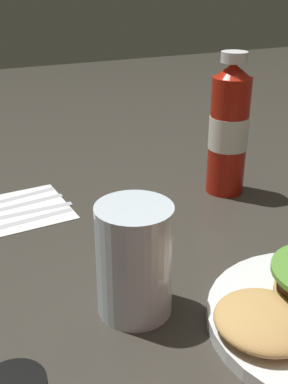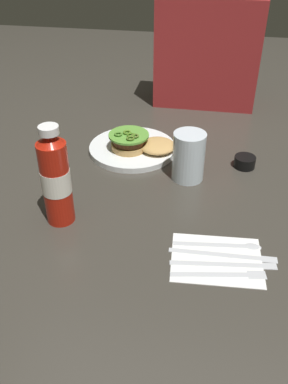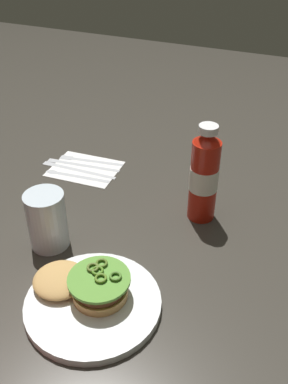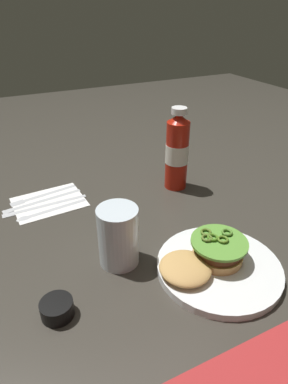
{
  "view_description": "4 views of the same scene",
  "coord_description": "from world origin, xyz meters",
  "px_view_note": "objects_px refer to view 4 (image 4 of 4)",
  "views": [
    {
      "loc": [
        0.19,
        0.43,
        0.35
      ],
      "look_at": [
        -0.07,
        -0.14,
        0.06
      ],
      "focal_mm": 44.47,
      "sensor_mm": 36.0,
      "label": 1
    },
    {
      "loc": [
        0.06,
        -0.89,
        0.6
      ],
      "look_at": [
        -0.07,
        -0.12,
        0.05
      ],
      "focal_mm": 38.72,
      "sensor_mm": 36.0,
      "label": 2
    },
    {
      "loc": [
        -0.46,
        0.6,
        0.63
      ],
      "look_at": [
        -0.14,
        -0.12,
        0.08
      ],
      "focal_mm": 40.29,
      "sensor_mm": 36.0,
      "label": 3
    },
    {
      "loc": [
        0.2,
        0.53,
        0.48
      ],
      "look_at": [
        -0.1,
        -0.1,
        0.07
      ],
      "focal_mm": 30.54,
      "sensor_mm": 36.0,
      "label": 4
    }
  ],
  "objects_px": {
    "dinner_plate": "(219,267)",
    "burger_sandwich": "(206,256)",
    "napkin": "(49,202)",
    "ketchup_bottle": "(177,152)",
    "water_glass": "(118,236)",
    "spoon_utensil": "(42,212)",
    "fork_utensil": "(38,196)",
    "butter_knife": "(38,201)",
    "condiment_cup": "(57,309)",
    "steak_knife": "(40,206)"
  },
  "relations": [
    {
      "from": "ketchup_bottle",
      "to": "fork_utensil",
      "type": "relative_size",
      "value": 1.25
    },
    {
      "from": "spoon_utensil",
      "to": "dinner_plate",
      "type": "bearing_deg",
      "value": 127.69
    },
    {
      "from": "fork_utensil",
      "to": "spoon_utensil",
      "type": "relative_size",
      "value": 1.01
    },
    {
      "from": "condiment_cup",
      "to": "butter_knife",
      "type": "height_order",
      "value": "condiment_cup"
    },
    {
      "from": "dinner_plate",
      "to": "ketchup_bottle",
      "type": "xyz_separation_m",
      "value": [
        -0.1,
        -0.34,
        0.1
      ]
    },
    {
      "from": "napkin",
      "to": "spoon_utensil",
      "type": "relative_size",
      "value": 0.99
    },
    {
      "from": "napkin",
      "to": "butter_knife",
      "type": "relative_size",
      "value": 0.85
    },
    {
      "from": "condiment_cup",
      "to": "spoon_utensil",
      "type": "height_order",
      "value": "condiment_cup"
    },
    {
      "from": "spoon_utensil",
      "to": "napkin",
      "type": "bearing_deg",
      "value": -119.43
    },
    {
      "from": "dinner_plate",
      "to": "burger_sandwich",
      "type": "distance_m",
      "value": 0.04
    },
    {
      "from": "butter_knife",
      "to": "water_glass",
      "type": "bearing_deg",
      "value": 110.3
    },
    {
      "from": "butter_knife",
      "to": "ketchup_bottle",
      "type": "bearing_deg",
      "value": 167.77
    },
    {
      "from": "ketchup_bottle",
      "to": "napkin",
      "type": "distance_m",
      "value": 0.38
    },
    {
      "from": "steak_knife",
      "to": "spoon_utensil",
      "type": "height_order",
      "value": "same"
    },
    {
      "from": "fork_utensil",
      "to": "water_glass",
      "type": "bearing_deg",
      "value": 107.73
    },
    {
      "from": "condiment_cup",
      "to": "butter_knife",
      "type": "xyz_separation_m",
      "value": [
        -0.04,
        -0.39,
        -0.01
      ]
    },
    {
      "from": "napkin",
      "to": "butter_knife",
      "type": "distance_m",
      "value": 0.03
    },
    {
      "from": "dinner_plate",
      "to": "fork_utensil",
      "type": "height_order",
      "value": "dinner_plate"
    },
    {
      "from": "butter_knife",
      "to": "steak_knife",
      "type": "xyz_separation_m",
      "value": [
        -0.0,
        0.03,
        0.0
      ]
    },
    {
      "from": "condiment_cup",
      "to": "fork_utensil",
      "type": "xyz_separation_m",
      "value": [
        -0.04,
        -0.42,
        -0.01
      ]
    },
    {
      "from": "burger_sandwich",
      "to": "condiment_cup",
      "type": "distance_m",
      "value": 0.3
    },
    {
      "from": "dinner_plate",
      "to": "steak_knife",
      "type": "relative_size",
      "value": 1.13
    },
    {
      "from": "dinner_plate",
      "to": "burger_sandwich",
      "type": "xyz_separation_m",
      "value": [
        0.02,
        -0.01,
        0.03
      ]
    },
    {
      "from": "ketchup_bottle",
      "to": "water_glass",
      "type": "relative_size",
      "value": 1.82
    },
    {
      "from": "ketchup_bottle",
      "to": "spoon_utensil",
      "type": "bearing_deg",
      "value": -3.87
    },
    {
      "from": "dinner_plate",
      "to": "napkin",
      "type": "xyz_separation_m",
      "value": [
        0.26,
        -0.41,
        -0.01
      ]
    },
    {
      "from": "spoon_utensil",
      "to": "burger_sandwich",
      "type": "bearing_deg",
      "value": 126.39
    },
    {
      "from": "dinner_plate",
      "to": "burger_sandwich",
      "type": "bearing_deg",
      "value": -30.82
    },
    {
      "from": "water_glass",
      "to": "napkin",
      "type": "height_order",
      "value": "water_glass"
    },
    {
      "from": "ketchup_bottle",
      "to": "condiment_cup",
      "type": "height_order",
      "value": "ketchup_bottle"
    },
    {
      "from": "butter_knife",
      "to": "steak_knife",
      "type": "bearing_deg",
      "value": 92.45
    },
    {
      "from": "butter_knife",
      "to": "spoon_utensil",
      "type": "relative_size",
      "value": 1.15
    },
    {
      "from": "burger_sandwich",
      "to": "condiment_cup",
      "type": "bearing_deg",
      "value": -3.75
    },
    {
      "from": "condiment_cup",
      "to": "spoon_utensil",
      "type": "distance_m",
      "value": 0.34
    },
    {
      "from": "dinner_plate",
      "to": "ketchup_bottle",
      "type": "distance_m",
      "value": 0.37
    },
    {
      "from": "dinner_plate",
      "to": "fork_utensil",
      "type": "xyz_separation_m",
      "value": [
        0.28,
        -0.45,
        -0.0
      ]
    },
    {
      "from": "dinner_plate",
      "to": "spoon_utensil",
      "type": "relative_size",
      "value": 1.35
    },
    {
      "from": "water_glass",
      "to": "condiment_cup",
      "type": "bearing_deg",
      "value": 28.76
    },
    {
      "from": "butter_knife",
      "to": "spoon_utensil",
      "type": "bearing_deg",
      "value": 91.47
    },
    {
      "from": "ketchup_bottle",
      "to": "napkin",
      "type": "xyz_separation_m",
      "value": [
        0.36,
        -0.07,
        -0.11
      ]
    },
    {
      "from": "ketchup_bottle",
      "to": "butter_knife",
      "type": "xyz_separation_m",
      "value": [
        0.38,
        -0.08,
        -0.11
      ]
    },
    {
      "from": "ketchup_bottle",
      "to": "steak_knife",
      "type": "bearing_deg",
      "value": -8.47
    },
    {
      "from": "dinner_plate",
      "to": "butter_knife",
      "type": "distance_m",
      "value": 0.51
    },
    {
      "from": "dinner_plate",
      "to": "burger_sandwich",
      "type": "height_order",
      "value": "burger_sandwich"
    },
    {
      "from": "ketchup_bottle",
      "to": "spoon_utensil",
      "type": "distance_m",
      "value": 0.4
    },
    {
      "from": "water_glass",
      "to": "burger_sandwich",
      "type": "bearing_deg",
      "value": 145.4
    },
    {
      "from": "dinner_plate",
      "to": "spoon_utensil",
      "type": "height_order",
      "value": "dinner_plate"
    },
    {
      "from": "butter_knife",
      "to": "spoon_utensil",
      "type": "distance_m",
      "value": 0.06
    },
    {
      "from": "steak_knife",
      "to": "spoon_utensil",
      "type": "bearing_deg",
      "value": 90.64
    },
    {
      "from": "dinner_plate",
      "to": "ketchup_bottle",
      "type": "height_order",
      "value": "ketchup_bottle"
    }
  ]
}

